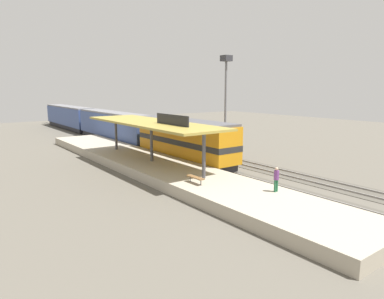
{
  "coord_description": "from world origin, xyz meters",
  "views": [
    {
      "loc": [
        -20.86,
        -28.29,
        7.82
      ],
      "look_at": [
        -1.38,
        -2.15,
        2.0
      ],
      "focal_mm": 32.19,
      "sensor_mm": 36.0,
      "label": 1
    }
  ],
  "objects_px": {
    "platform_bench": "(195,178)",
    "passenger_carriage_rear": "(69,117)",
    "light_mast": "(226,83)",
    "passenger_carriage_front": "(114,126)",
    "person_waiting": "(276,178)",
    "locomotive": "(184,140)"
  },
  "relations": [
    {
      "from": "locomotive",
      "to": "passenger_carriage_front",
      "type": "xyz_separation_m",
      "value": [
        0.0,
        18.0,
        -0.1
      ]
    },
    {
      "from": "locomotive",
      "to": "passenger_carriage_front",
      "type": "height_order",
      "value": "locomotive"
    },
    {
      "from": "locomotive",
      "to": "person_waiting",
      "type": "distance_m",
      "value": 15.03
    },
    {
      "from": "passenger_carriage_rear",
      "to": "light_mast",
      "type": "distance_m",
      "value": 37.88
    },
    {
      "from": "passenger_carriage_front",
      "to": "light_mast",
      "type": "distance_m",
      "value": 18.61
    },
    {
      "from": "platform_bench",
      "to": "light_mast",
      "type": "bearing_deg",
      "value": 41.13
    },
    {
      "from": "platform_bench",
      "to": "passenger_carriage_rear",
      "type": "bearing_deg",
      "value": 82.96
    },
    {
      "from": "platform_bench",
      "to": "light_mast",
      "type": "relative_size",
      "value": 0.15
    },
    {
      "from": "passenger_carriage_front",
      "to": "light_mast",
      "type": "bearing_deg",
      "value": -63.68
    },
    {
      "from": "person_waiting",
      "to": "light_mast",
      "type": "bearing_deg",
      "value": 57.78
    },
    {
      "from": "light_mast",
      "to": "passenger_carriage_front",
      "type": "bearing_deg",
      "value": 116.32
    },
    {
      "from": "light_mast",
      "to": "person_waiting",
      "type": "relative_size",
      "value": 6.84
    },
    {
      "from": "platform_bench",
      "to": "locomotive",
      "type": "bearing_deg",
      "value": 58.57
    },
    {
      "from": "light_mast",
      "to": "locomotive",
      "type": "bearing_deg",
      "value": -164.03
    },
    {
      "from": "passenger_carriage_front",
      "to": "light_mast",
      "type": "relative_size",
      "value": 1.71
    },
    {
      "from": "locomotive",
      "to": "passenger_carriage_rear",
      "type": "bearing_deg",
      "value": 90.0
    },
    {
      "from": "platform_bench",
      "to": "passenger_carriage_rear",
      "type": "height_order",
      "value": "passenger_carriage_rear"
    },
    {
      "from": "passenger_carriage_front",
      "to": "platform_bench",
      "type": "bearing_deg",
      "value": -102.17
    },
    {
      "from": "platform_bench",
      "to": "passenger_carriage_front",
      "type": "xyz_separation_m",
      "value": [
        6.0,
        27.82,
        0.97
      ]
    },
    {
      "from": "locomotive",
      "to": "light_mast",
      "type": "bearing_deg",
      "value": 15.97
    },
    {
      "from": "platform_bench",
      "to": "person_waiting",
      "type": "distance_m",
      "value": 5.84
    },
    {
      "from": "platform_bench",
      "to": "person_waiting",
      "type": "relative_size",
      "value": 0.99
    }
  ]
}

